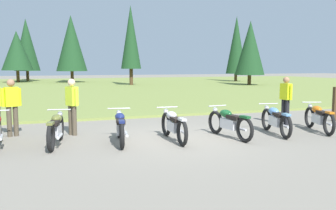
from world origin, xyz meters
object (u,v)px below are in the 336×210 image
object	(u,v)px
motorcycle_sky_blue	(276,120)
motorcycle_orange	(319,118)
rider_in_hivis_vest	(12,104)
motorcycle_olive	(56,129)
trail_marker_post	(335,104)
rider_near_row_end	(72,103)
motorcycle_british_green	(229,123)
motorcycle_silver	(174,125)
rider_with_back_turned	(286,98)
motorcycle_navy	(120,127)

from	to	relation	value
motorcycle_sky_blue	motorcycle_orange	world-z (taller)	same
motorcycle_orange	rider_in_hivis_vest	world-z (taller)	rider_in_hivis_vest
motorcycle_olive	motorcycle_sky_blue	xyz separation A→B (m)	(6.27, -0.58, 0.00)
motorcycle_sky_blue	rider_in_hivis_vest	bearing A→B (deg)	163.18
motorcycle_olive	trail_marker_post	bearing A→B (deg)	5.07
motorcycle_orange	trail_marker_post	size ratio (longest dim) A/B	1.59
rider_in_hivis_vest	trail_marker_post	xyz separation A→B (m)	(11.05, -0.79, -0.31)
trail_marker_post	rider_in_hivis_vest	bearing A→B (deg)	175.92
motorcycle_orange	trail_marker_post	world-z (taller)	trail_marker_post
rider_near_row_end	trail_marker_post	size ratio (longest dim) A/B	1.31
motorcycle_sky_blue	rider_in_hivis_vest	xyz separation A→B (m)	(-7.42, 2.24, 0.51)
motorcycle_sky_blue	rider_near_row_end	size ratio (longest dim) A/B	1.24
motorcycle_british_green	rider_near_row_end	bearing A→B (deg)	155.70
motorcycle_silver	rider_in_hivis_vest	size ratio (longest dim) A/B	1.26
motorcycle_orange	rider_with_back_turned	world-z (taller)	rider_with_back_turned
motorcycle_olive	motorcycle_british_green	world-z (taller)	same
motorcycle_olive	motorcycle_british_green	xyz separation A→B (m)	(4.70, -0.58, 0.00)
motorcycle_orange	motorcycle_silver	bearing A→B (deg)	177.57
motorcycle_sky_blue	motorcycle_navy	bearing A→B (deg)	176.21
motorcycle_olive	trail_marker_post	size ratio (longest dim) A/B	1.63
rider_in_hivis_vest	rider_with_back_turned	bearing A→B (deg)	-5.55
motorcycle_navy	motorcycle_sky_blue	bearing A→B (deg)	-3.79
rider_in_hivis_vest	motorcycle_sky_blue	bearing A→B (deg)	-16.82
motorcycle_sky_blue	trail_marker_post	world-z (taller)	trail_marker_post
motorcycle_navy	rider_in_hivis_vest	xyz separation A→B (m)	(-2.77, 1.94, 0.51)
motorcycle_olive	motorcycle_sky_blue	distance (m)	6.30
motorcycle_sky_blue	motorcycle_british_green	bearing A→B (deg)	-179.78
motorcycle_navy	motorcycle_olive	bearing A→B (deg)	170.63
motorcycle_navy	motorcycle_british_green	xyz separation A→B (m)	(3.07, -0.31, 0.00)
motorcycle_navy	rider_in_hivis_vest	world-z (taller)	rider_in_hivis_vest
motorcycle_orange	trail_marker_post	xyz separation A→B (m)	(2.08, 1.52, 0.20)
motorcycle_british_green	motorcycle_silver	bearing A→B (deg)	175.00
motorcycle_silver	motorcycle_british_green	world-z (taller)	same
rider_near_row_end	rider_in_hivis_vest	size ratio (longest dim) A/B	1.00
motorcycle_olive	motorcycle_orange	size ratio (longest dim) A/B	1.03
motorcycle_olive	motorcycle_orange	xyz separation A→B (m)	(7.82, -0.64, 0.00)
motorcycle_olive	motorcycle_silver	world-z (taller)	same
rider_with_back_turned	rider_in_hivis_vest	bearing A→B (deg)	174.45
motorcycle_british_green	motorcycle_orange	xyz separation A→B (m)	(3.13, -0.06, 0.00)
motorcycle_british_green	trail_marker_post	xyz separation A→B (m)	(5.21, 1.46, 0.20)
motorcycle_sky_blue	trail_marker_post	size ratio (longest dim) A/B	1.63
motorcycle_navy	trail_marker_post	distance (m)	8.37
motorcycle_british_green	trail_marker_post	distance (m)	5.41
rider_in_hivis_vest	motorcycle_silver	bearing A→B (deg)	-26.58
motorcycle_navy	trail_marker_post	xyz separation A→B (m)	(8.28, 1.15, 0.20)
motorcycle_british_green	rider_in_hivis_vest	bearing A→B (deg)	158.95
motorcycle_silver	motorcycle_orange	world-z (taller)	same
motorcycle_orange	rider_in_hivis_vest	bearing A→B (deg)	165.57
motorcycle_orange	motorcycle_sky_blue	bearing A→B (deg)	177.60
motorcycle_british_green	rider_in_hivis_vest	world-z (taller)	rider_in_hivis_vest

